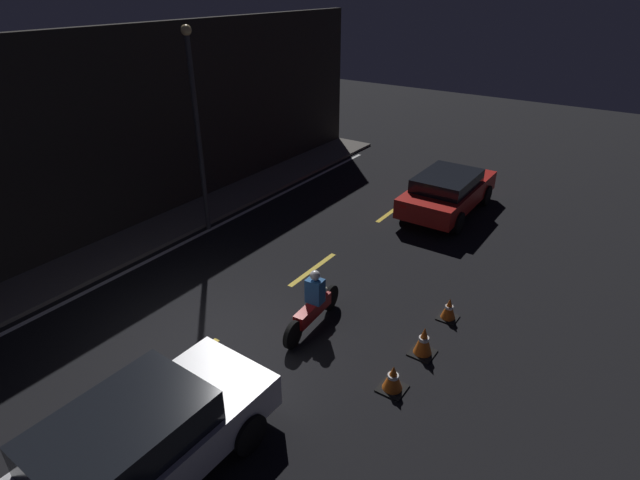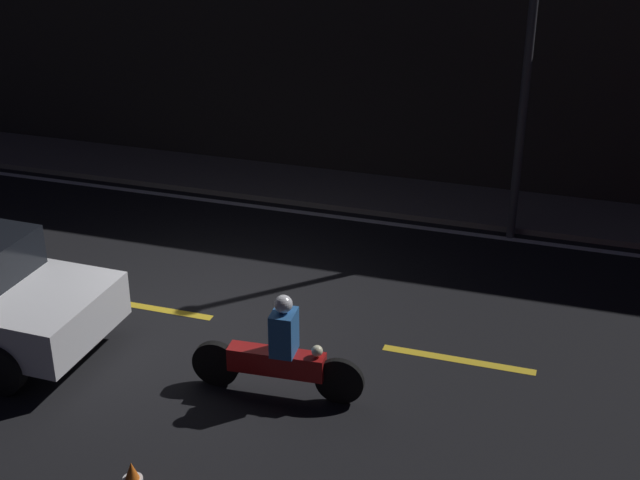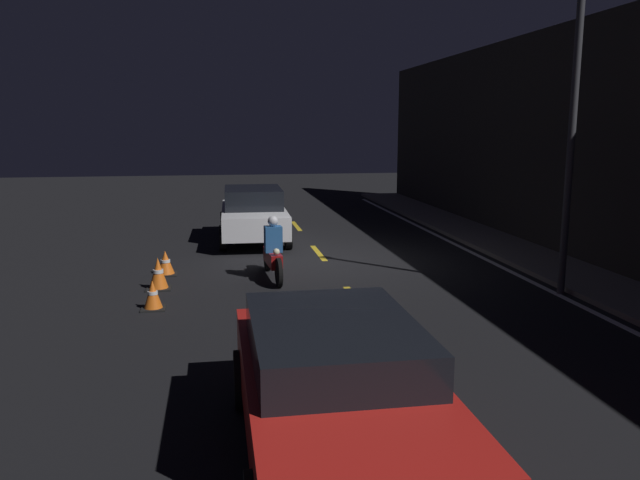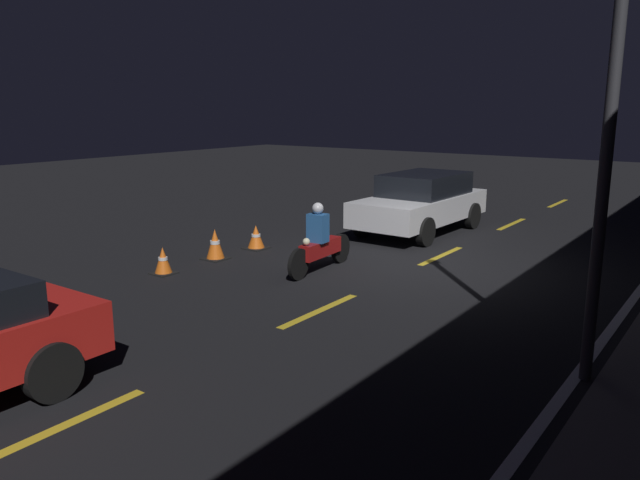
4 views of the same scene
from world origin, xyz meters
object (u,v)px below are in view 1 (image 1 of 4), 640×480
taxi_red (448,191)px  traffic_cone_near (393,378)px  traffic_cone_mid (424,341)px  traffic_cone_far (449,309)px  sedan_white (136,446)px  motorcycle (313,305)px  street_lamp (197,123)px

taxi_red → traffic_cone_near: size_ratio=7.79×
taxi_red → traffic_cone_mid: taxi_red is taller
traffic_cone_near → traffic_cone_far: 2.67m
sedan_white → traffic_cone_far: (6.54, -2.20, -0.54)m
sedan_white → motorcycle: bearing=2.9°
taxi_red → traffic_cone_near: bearing=-164.6°
taxi_red → traffic_cone_far: (-5.48, -2.27, -0.49)m
motorcycle → traffic_cone_near: 2.43m
sedan_white → traffic_cone_far: size_ratio=8.13×
traffic_cone_mid → street_lamp: (1.64, 7.79, 2.92)m
sedan_white → traffic_cone_near: (3.87, -2.17, -0.54)m
traffic_cone_far → street_lamp: (0.21, 7.77, 2.98)m
taxi_red → motorcycle: motorcycle is taller
traffic_cone_mid → street_lamp: size_ratio=0.11×
traffic_cone_far → sedan_white: bearing=161.4°
motorcycle → traffic_cone_near: motorcycle is taller
sedan_white → street_lamp: bearing=40.8°
motorcycle → street_lamp: (2.16, 5.45, 2.68)m
sedan_white → traffic_cone_mid: (5.11, -2.22, -0.49)m
sedan_white → taxi_red: (12.01, 0.08, -0.06)m
taxi_red → street_lamp: 8.01m
traffic_cone_far → street_lamp: size_ratio=0.09×
sedan_white → traffic_cone_near: bearing=-28.1°
traffic_cone_near → traffic_cone_far: (2.67, -0.02, -0.01)m
sedan_white → traffic_cone_near: 4.47m
taxi_red → traffic_cone_far: taxi_red is taller
motorcycle → traffic_cone_far: size_ratio=4.08×
traffic_cone_near → traffic_cone_mid: traffic_cone_mid is taller
traffic_cone_near → traffic_cone_mid: bearing=-2.1°
traffic_cone_near → street_lamp: size_ratio=0.09×
traffic_cone_mid → street_lamp: bearing=78.1°
traffic_cone_mid → traffic_cone_near: bearing=177.9°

